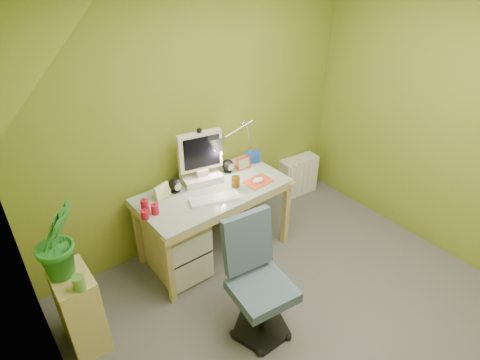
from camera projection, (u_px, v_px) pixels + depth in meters
floor at (321, 333)px, 2.99m from camera, size 3.20×3.20×0.01m
wall_back at (198, 116)px, 3.45m from camera, size 3.20×0.01×2.40m
wall_left at (66, 342)px, 1.53m from camera, size 0.01×3.20×2.40m
wall_right at (476, 131)px, 3.19m from camera, size 0.01×3.20×2.40m
slope_ceiling at (189, 148)px, 1.50m from camera, size 1.10×3.20×1.10m
desk at (214, 222)px, 3.58m from camera, size 1.31×0.69×0.69m
monitor at (200, 156)px, 3.39m from camera, size 0.39×0.27×0.49m
speaker_left at (175, 185)px, 3.33m from camera, size 0.13×0.13×0.13m
speaker_right at (228, 166)px, 3.61m from camera, size 0.11×0.11×0.13m
keyboard at (215, 199)px, 3.26m from camera, size 0.43×0.25×0.02m
mousepad at (258, 182)px, 3.50m from camera, size 0.25×0.19×0.01m
mouse at (258, 180)px, 3.49m from camera, size 0.11×0.08×0.04m
amber_tumbler at (236, 182)px, 3.41m from camera, size 0.09×0.09×0.09m
candle_cluster at (147, 208)px, 3.07m from camera, size 0.16×0.14×0.11m
photo_frame_red at (244, 163)px, 3.66m from camera, size 0.14×0.03×0.12m
photo_frame_blue at (253, 157)px, 3.76m from camera, size 0.14×0.08×0.12m
photo_frame_green at (162, 191)px, 3.25m from camera, size 0.14×0.07×0.12m
desk_lamp at (242, 133)px, 3.58m from camera, size 0.62×0.28×0.66m
side_ledge at (80, 310)px, 2.76m from camera, size 0.24×0.37×0.64m
potted_plant at (57, 240)px, 2.49m from camera, size 0.35×0.31×0.54m
green_cup at (79, 283)px, 2.48m from camera, size 0.09×0.09×0.10m
task_chair at (262, 290)px, 2.79m from camera, size 0.51×0.51×0.84m
radiator at (298, 176)px, 4.51m from camera, size 0.45×0.21×0.44m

